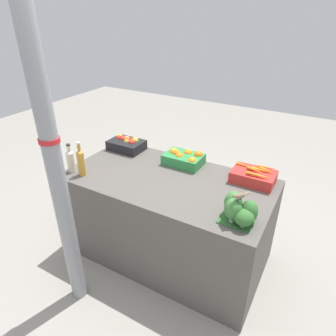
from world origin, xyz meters
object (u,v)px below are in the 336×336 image
at_px(apple_crate, 127,144).
at_px(orange_crate, 184,158).
at_px(support_pole, 50,142).
at_px(sparrow_bird, 239,196).
at_px(carrot_crate, 254,176).
at_px(juice_bottle_amber, 81,162).
at_px(juice_bottle_cloudy, 71,160).
at_px(broccoli_pile, 239,210).

bearing_deg(apple_crate, orange_crate, -0.34).
xyz_separation_m(support_pole, sparrow_bird, (1.07, 0.48, -0.32)).
bearing_deg(sparrow_bird, orange_crate, -96.95).
distance_m(support_pole, sparrow_bird, 1.21).
relative_size(apple_crate, carrot_crate, 1.00).
distance_m(orange_crate, juice_bottle_amber, 0.89).
bearing_deg(support_pole, juice_bottle_cloudy, 129.99).
bearing_deg(support_pole, carrot_crate, 46.08).
bearing_deg(juice_bottle_cloudy, juice_bottle_amber, -0.00).
height_order(carrot_crate, broccoli_pile, broccoli_pile).
bearing_deg(apple_crate, support_pole, -76.68).
distance_m(support_pole, juice_bottle_cloudy, 0.73).
xyz_separation_m(orange_crate, carrot_crate, (0.63, -0.00, -0.01)).
distance_m(broccoli_pile, juice_bottle_cloudy, 1.46).
xyz_separation_m(apple_crate, orange_crate, (0.64, -0.00, 0.00)).
relative_size(broccoli_pile, juice_bottle_amber, 0.79).
bearing_deg(support_pole, orange_crate, 69.83).
height_order(support_pole, orange_crate, support_pole).
relative_size(carrot_crate, sparrow_bird, 2.84).
height_order(support_pole, broccoli_pile, support_pole).
bearing_deg(juice_bottle_cloudy, sparrow_bird, 0.77).
xyz_separation_m(juice_bottle_cloudy, sparrow_bird, (1.45, 0.02, 0.10)).
relative_size(orange_crate, sparrow_bird, 2.84).
xyz_separation_m(broccoli_pile, sparrow_bird, (-0.01, -0.02, 0.12)).
height_order(orange_crate, carrot_crate, same).
bearing_deg(carrot_crate, juice_bottle_amber, -155.02).
height_order(apple_crate, juice_bottle_amber, juice_bottle_amber).
xyz_separation_m(support_pole, carrot_crate, (1.02, 1.06, -0.48)).
height_order(carrot_crate, juice_bottle_amber, juice_bottle_amber).
relative_size(orange_crate, juice_bottle_amber, 1.14).
height_order(orange_crate, juice_bottle_amber, juice_bottle_amber).
bearing_deg(carrot_crate, support_pole, -133.92).
xyz_separation_m(orange_crate, juice_bottle_amber, (-0.65, -0.60, 0.07)).
relative_size(orange_crate, carrot_crate, 1.00).
bearing_deg(orange_crate, apple_crate, 179.66).
relative_size(apple_crate, juice_bottle_cloudy, 1.32).
bearing_deg(apple_crate, sparrow_bird, -23.93).
bearing_deg(juice_bottle_amber, broccoli_pile, 1.86).
bearing_deg(carrot_crate, broccoli_pile, -84.49).
bearing_deg(carrot_crate, orange_crate, 179.72).
bearing_deg(sparrow_bird, carrot_crate, -141.54).
bearing_deg(broccoli_pile, carrot_crate, 95.51).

